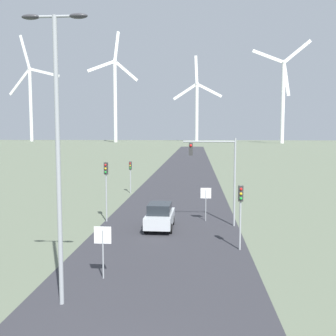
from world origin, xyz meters
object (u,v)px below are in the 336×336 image
object	(u,v)px
wind_turbine_left	(115,93)
traffic_light_post_mid_left	(130,170)
wind_turbine_far_left	(30,96)
wind_turbine_center	(197,105)
stop_sign_near	(103,242)
traffic_light_post_near_left	(106,179)
streetlamp	(57,131)
traffic_light_post_near_right	(241,203)
wind_turbine_right	(283,94)
stop_sign_far	(206,198)
traffic_light_mast_overhead	(218,165)
car_approaching	(160,216)

from	to	relation	value
wind_turbine_left	traffic_light_post_mid_left	bearing A→B (deg)	-77.84
traffic_light_post_mid_left	wind_turbine_far_left	bearing A→B (deg)	115.64
traffic_light_post_mid_left	wind_turbine_center	distance (m)	228.51
traffic_light_post_mid_left	stop_sign_near	bearing A→B (deg)	-83.26
wind_turbine_far_left	wind_turbine_center	xyz separation A→B (m)	(113.56, 6.09, -6.26)
traffic_light_post_near_left	wind_turbine_left	world-z (taller)	wind_turbine_left
streetlamp	traffic_light_post_near_right	distance (m)	11.77
traffic_light_post_near_left	traffic_light_post_mid_left	distance (m)	13.83
traffic_light_post_mid_left	wind_turbine_right	distance (m)	197.67
streetlamp	wind_turbine_center	distance (m)	256.10
wind_turbine_left	wind_turbine_right	world-z (taller)	wind_turbine_left
stop_sign_far	wind_turbine_right	size ratio (longest dim) A/B	0.04
traffic_light_mast_overhead	stop_sign_far	bearing A→B (deg)	118.12
car_approaching	traffic_light_post_near_left	bearing A→B (deg)	155.12
traffic_light_post_mid_left	wind_turbine_center	world-z (taller)	wind_turbine_center
traffic_light_mast_overhead	wind_turbine_right	world-z (taller)	wind_turbine_right
stop_sign_far	traffic_light_post_mid_left	size ratio (longest dim) A/B	0.72
stop_sign_far	wind_turbine_far_left	bearing A→B (deg)	115.99
streetlamp	traffic_light_mast_overhead	bearing A→B (deg)	63.32
traffic_light_post_near_right	car_approaching	size ratio (longest dim) A/B	0.91
stop_sign_near	wind_turbine_far_left	world-z (taller)	wind_turbine_far_left
stop_sign_near	car_approaching	xyz separation A→B (m)	(1.76, 9.54, -0.82)
stop_sign_near	stop_sign_far	world-z (taller)	stop_sign_far
traffic_light_post_near_left	wind_turbine_left	distance (m)	225.14
wind_turbine_right	traffic_light_post_near_right	bearing A→B (deg)	-102.60
traffic_light_post_mid_left	car_approaching	world-z (taller)	traffic_light_post_mid_left
streetlamp	traffic_light_post_mid_left	size ratio (longest dim) A/B	3.18
streetlamp	wind_turbine_left	world-z (taller)	wind_turbine_left
streetlamp	wind_turbine_center	xyz separation A→B (m)	(5.37, 255.44, 17.66)
traffic_light_post_near_right	wind_turbine_right	xyz separation A→B (m)	(46.50, 208.09, 25.42)
stop_sign_near	wind_turbine_far_left	distance (m)	271.23
wind_turbine_far_left	wind_turbine_left	distance (m)	64.07
stop_sign_far	traffic_light_mast_overhead	distance (m)	3.14
traffic_light_post_mid_left	wind_turbine_center	xyz separation A→B (m)	(7.35, 227.33, 21.91)
streetlamp	stop_sign_far	size ratio (longest dim) A/B	4.39
traffic_light_post_near_right	traffic_light_post_mid_left	bearing A→B (deg)	115.78
streetlamp	wind_turbine_right	world-z (taller)	wind_turbine_right
traffic_light_post_near_right	wind_turbine_far_left	bearing A→B (deg)	115.66
streetlamp	car_approaching	world-z (taller)	streetlamp
traffic_light_post_near_left	traffic_light_post_mid_left	bearing A→B (deg)	92.03
stop_sign_near	streetlamp	bearing A→B (deg)	-109.94
stop_sign_near	wind_turbine_center	bearing A→B (deg)	89.01
traffic_light_post_near_left	wind_turbine_far_left	world-z (taller)	wind_turbine_far_left
stop_sign_far	wind_turbine_far_left	size ratio (longest dim) A/B	0.04
wind_turbine_right	stop_sign_near	bearing A→B (deg)	-104.05
traffic_light_post_near_left	traffic_light_mast_overhead	world-z (taller)	traffic_light_mast_overhead
stop_sign_near	wind_turbine_right	bearing A→B (deg)	75.95
streetlamp	stop_sign_near	size ratio (longest dim) A/B	4.52
traffic_light_mast_overhead	wind_turbine_far_left	xyz separation A→B (m)	(-115.02, 235.77, 26.31)
wind_turbine_right	car_approaching	bearing A→B (deg)	-104.22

